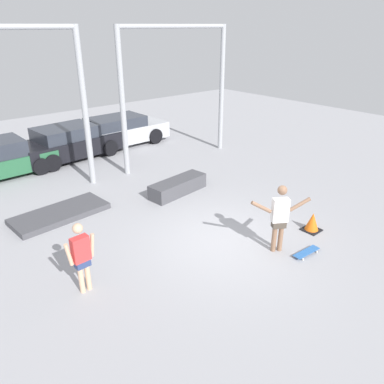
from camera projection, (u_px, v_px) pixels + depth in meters
The scene contains 11 objects.
ground_plane at pixel (223, 241), 9.78m from camera, with size 36.00×36.00×0.00m, color #9E9EA3.
skateboarder at pixel (280, 215), 8.98m from camera, with size 1.30×0.86×1.76m.
skateboard at pixel (306, 252), 9.19m from camera, with size 0.81×0.29×0.08m.
grind_box at pixel (178, 186), 12.47m from camera, with size 2.12×0.67×0.48m, color #47474C.
manual_pad at pixel (60, 214), 11.01m from camera, with size 2.71×1.20×0.17m, color #47474C.
canopy_support_left at pixel (2, 101), 10.63m from camera, with size 5.11×0.20×5.20m.
canopy_support_right at pixel (177, 81), 14.39m from camera, with size 5.11×0.20×5.20m.
parked_car_black at pixel (70, 143), 15.56m from camera, with size 4.38×2.28×1.39m.
parked_car_silver at pixel (119, 131), 17.24m from camera, with size 4.52×1.95×1.36m.
bystander at pixel (81, 255), 7.60m from camera, with size 0.67×0.21×1.62m.
traffic_cone at pixel (312, 222), 10.19m from camera, with size 0.46×0.46×0.52m.
Camera 1 is at (-6.07, -5.85, 5.18)m, focal length 35.00 mm.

